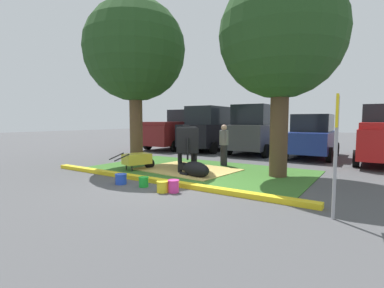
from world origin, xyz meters
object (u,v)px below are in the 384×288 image
object	(u,v)px
bucket_pink	(173,186)
bucket_yellow	(163,186)
person_handler	(224,144)
suv_black	(211,129)
bucket_blue	(121,179)
cow_holstein	(187,139)
bucket_green	(144,182)
suv_dark_grey	(257,129)
shade_tree_right	(281,37)
wheelbarrow	(138,159)
pickup_truck_maroon	(179,130)
sedan_blue	(312,136)
calf_lying	(195,169)
shade_tree_left	(135,51)
parking_sign	(337,132)

from	to	relation	value
bucket_pink	bucket_yellow	bearing A→B (deg)	-149.18
person_handler	suv_black	world-z (taller)	suv_black
bucket_blue	bucket_pink	xyz separation A→B (m)	(1.74, 0.08, 0.01)
cow_holstein	bucket_yellow	world-z (taller)	cow_holstein
cow_holstein	person_handler	world-z (taller)	person_handler
bucket_green	suv_dark_grey	world-z (taller)	suv_dark_grey
bucket_green	bucket_yellow	xyz separation A→B (m)	(0.76, -0.15, 0.01)
bucket_blue	bucket_green	xyz separation A→B (m)	(0.75, 0.09, -0.01)
shade_tree_right	wheelbarrow	distance (m)	6.06
wheelbarrow	shade_tree_right	bearing A→B (deg)	19.21
bucket_green	pickup_truck_maroon	world-z (taller)	pickup_truck_maroon
bucket_pink	sedan_blue	world-z (taller)	sedan_blue
calf_lying	bucket_green	bearing A→B (deg)	-102.47
shade_tree_left	bucket_green	distance (m)	5.70
wheelbarrow	pickup_truck_maroon	distance (m)	8.04
bucket_blue	suv_black	distance (m)	9.36
bucket_pink	shade_tree_left	bearing A→B (deg)	145.61
calf_lying	parking_sign	size ratio (longest dim) A/B	0.61
bucket_green	sedan_blue	distance (m)	9.21
cow_holstein	suv_black	xyz separation A→B (m)	(-2.37, 5.95, 0.19)
pickup_truck_maroon	bucket_blue	bearing A→B (deg)	-62.82
person_handler	bucket_green	distance (m)	4.29
shade_tree_left	bucket_yellow	size ratio (longest dim) A/B	20.46
shade_tree_right	sedan_blue	bearing A→B (deg)	90.41
wheelbarrow	bucket_green	xyz separation A→B (m)	(1.93, -1.74, -0.25)
cow_holstein	bucket_blue	bearing A→B (deg)	-91.45
bucket_pink	suv_dark_grey	world-z (taller)	suv_dark_grey
shade_tree_right	calf_lying	world-z (taller)	shade_tree_right
shade_tree_right	bucket_green	size ratio (longest dim) A/B	22.72
shade_tree_left	pickup_truck_maroon	distance (m)	7.59
wheelbarrow	suv_black	size ratio (longest dim) A/B	0.35
bucket_green	wheelbarrow	bearing A→B (deg)	137.96
shade_tree_left	calf_lying	size ratio (longest dim) A/B	4.74
shade_tree_left	calf_lying	distance (m)	5.29
person_handler	sedan_blue	bearing A→B (deg)	63.37
bucket_blue	pickup_truck_maroon	bearing A→B (deg)	117.18
person_handler	parking_sign	world-z (taller)	parking_sign
person_handler	suv_black	size ratio (longest dim) A/B	0.34
parking_sign	bucket_yellow	bearing A→B (deg)	-176.27
bucket_yellow	bucket_pink	size ratio (longest dim) A/B	1.01
bucket_blue	bucket_green	distance (m)	0.76
parking_sign	suv_black	xyz separation A→B (m)	(-7.49, 8.82, -0.27)
bucket_pink	pickup_truck_maroon	distance (m)	11.04
bucket_pink	calf_lying	bearing A→B (deg)	107.46
parking_sign	pickup_truck_maroon	bearing A→B (deg)	138.02
cow_holstein	suv_dark_grey	bearing A→B (deg)	86.09
shade_tree_left	shade_tree_right	xyz separation A→B (m)	(5.34, 0.69, -0.16)
shade_tree_right	calf_lying	bearing A→B (deg)	-145.56
shade_tree_right	suv_dark_grey	size ratio (longest dim) A/B	1.32
pickup_truck_maroon	suv_dark_grey	size ratio (longest dim) A/B	1.17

